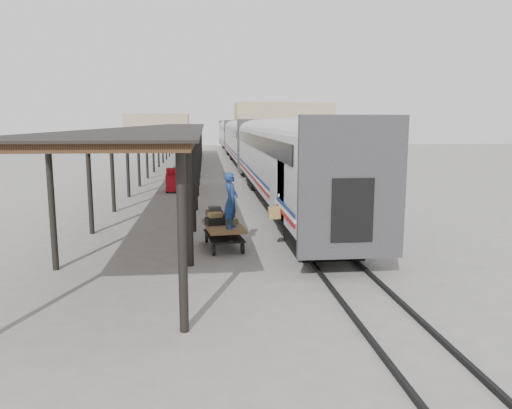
{
  "coord_description": "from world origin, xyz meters",
  "views": [
    {
      "loc": [
        -0.84,
        -17.29,
        4.48
      ],
      "look_at": [
        0.85,
        -0.67,
        1.7
      ],
      "focal_mm": 35.0,
      "sensor_mm": 36.0,
      "label": 1
    }
  ],
  "objects": [
    {
      "name": "ground",
      "position": [
        0.0,
        0.0,
        0.0
      ],
      "size": [
        160.0,
        160.0,
        0.0
      ],
      "primitive_type": "plane",
      "color": "slate",
      "rests_on": "ground"
    },
    {
      "name": "train",
      "position": [
        3.19,
        33.79,
        2.69
      ],
      "size": [
        3.45,
        76.01,
        4.01
      ],
      "color": "silver",
      "rests_on": "ground"
    },
    {
      "name": "canopy",
      "position": [
        -3.4,
        24.0,
        4.0
      ],
      "size": [
        4.9,
        64.3,
        4.15
      ],
      "color": "#422B19",
      "rests_on": "ground"
    },
    {
      "name": "rails",
      "position": [
        3.2,
        34.0,
        0.06
      ],
      "size": [
        1.54,
        150.0,
        0.12
      ],
      "color": "black",
      "rests_on": "ground"
    },
    {
      "name": "building_far",
      "position": [
        14.0,
        78.0,
        4.0
      ],
      "size": [
        18.0,
        10.0,
        8.0
      ],
      "primitive_type": "cube",
      "color": "tan",
      "rests_on": "ground"
    },
    {
      "name": "building_left",
      "position": [
        -10.0,
        82.0,
        3.0
      ],
      "size": [
        12.0,
        8.0,
        6.0
      ],
      "primitive_type": "cube",
      "color": "tan",
      "rests_on": "ground"
    },
    {
      "name": "baggage_cart",
      "position": [
        -0.24,
        0.16,
        0.65
      ],
      "size": [
        1.54,
        2.54,
        0.86
      ],
      "rotation": [
        0.0,
        0.0,
        0.13
      ],
      "color": "brown",
      "rests_on": "ground"
    },
    {
      "name": "suitcase_stack",
      "position": [
        -0.38,
        0.5,
        1.05
      ],
      "size": [
        1.2,
        1.32,
        0.57
      ],
      "rotation": [
        0.0,
        0.0,
        0.13
      ],
      "color": "#353538",
      "rests_on": "baggage_cart"
    },
    {
      "name": "luggage_tug",
      "position": [
        -2.89,
        15.11,
        0.68
      ],
      "size": [
        1.09,
        1.71,
        1.48
      ],
      "rotation": [
        0.0,
        0.0,
        0.04
      ],
      "color": "maroon",
      "rests_on": "ground"
    },
    {
      "name": "porter",
      "position": [
        0.01,
        -0.49,
        1.82
      ],
      "size": [
        0.68,
        0.82,
        1.93
      ],
      "primitive_type": "imported",
      "rotation": [
        0.0,
        0.0,
        1.2
      ],
      "color": "navy",
      "rests_on": "baggage_cart"
    },
    {
      "name": "pedestrian",
      "position": [
        -1.99,
        14.99,
        0.76
      ],
      "size": [
        0.9,
        0.39,
        1.53
      ],
      "primitive_type": "imported",
      "rotation": [
        0.0,
        0.0,
        3.17
      ],
      "color": "black",
      "rests_on": "ground"
    }
  ]
}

